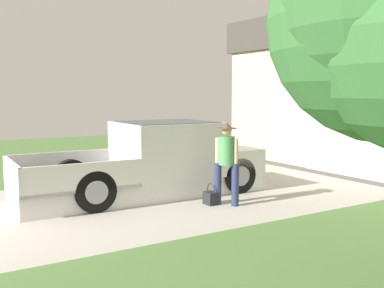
{
  "coord_description": "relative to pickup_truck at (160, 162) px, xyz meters",
  "views": [
    {
      "loc": [
        8.47,
        -0.43,
        2.23
      ],
      "look_at": [
        0.68,
        4.32,
        1.21
      ],
      "focal_mm": 42.33,
      "sensor_mm": 36.0,
      "label": 1
    }
  ],
  "objects": [
    {
      "name": "pickup_truck",
      "position": [
        0.0,
        0.0,
        0.0
      ],
      "size": [
        2.07,
        5.4,
        1.61
      ],
      "rotation": [
        0.0,
        0.0,
        -0.02
      ],
      "color": "silver",
      "rests_on": "ground"
    },
    {
      "name": "handbag",
      "position": [
        1.43,
        0.42,
        -0.57
      ],
      "size": [
        0.28,
        0.22,
        0.43
      ],
      "color": "#232328",
      "rests_on": "ground"
    },
    {
      "name": "person_with_hat",
      "position": [
        1.63,
        0.65,
        0.23
      ],
      "size": [
        0.43,
        0.4,
        1.66
      ],
      "rotation": [
        0.0,
        0.0,
        -2.46
      ],
      "color": "navy",
      "rests_on": "ground"
    }
  ]
}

